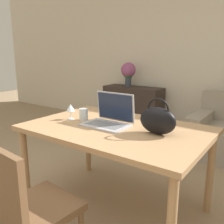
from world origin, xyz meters
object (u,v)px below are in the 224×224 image
object	(u,v)px
flower_vase	(128,72)
wine_glass	(71,108)
drinking_glass	(84,115)
handbag	(158,120)
chair	(27,204)
laptop	(110,116)

from	to	relation	value
flower_vase	wine_glass	bearing A→B (deg)	-70.99
drinking_glass	flower_vase	size ratio (longest dim) A/B	0.24
handbag	flower_vase	world-z (taller)	flower_vase
chair	laptop	distance (m)	0.96
handbag	wine_glass	bearing A→B (deg)	-175.57
wine_glass	flower_vase	bearing A→B (deg)	109.01
chair	drinking_glass	world-z (taller)	chair
chair	handbag	world-z (taller)	handbag
drinking_glass	laptop	bearing A→B (deg)	6.05
wine_glass	handbag	world-z (taller)	handbag
chair	flower_vase	world-z (taller)	flower_vase
wine_glass	handbag	size ratio (longest dim) A/B	0.49
handbag	chair	bearing A→B (deg)	-115.03
chair	wine_glass	size ratio (longest dim) A/B	6.15
flower_vase	handbag	bearing A→B (deg)	-53.59
handbag	flower_vase	distance (m)	2.74
chair	handbag	xyz separation A→B (m)	(0.42, 0.89, 0.39)
wine_glass	flower_vase	size ratio (longest dim) A/B	0.33
chair	flower_vase	bearing A→B (deg)	116.51
drinking_glass	handbag	world-z (taller)	handbag
wine_glass	flower_vase	xyz separation A→B (m)	(-0.78, 2.27, 0.16)
drinking_glass	handbag	size ratio (longest dim) A/B	0.37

